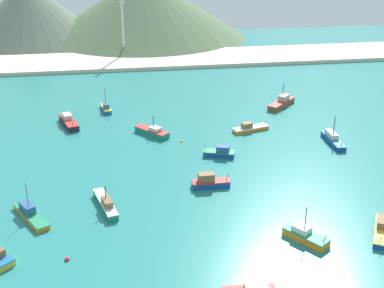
{
  "coord_description": "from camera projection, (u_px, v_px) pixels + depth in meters",
  "views": [
    {
      "loc": [
        -20.18,
        -65.8,
        47.41
      ],
      "look_at": [
        -4.26,
        37.38,
        2.0
      ],
      "focal_mm": 48.77,
      "sensor_mm": 36.0,
      "label": 1
    }
  ],
  "objects": [
    {
      "name": "buoy_0",
      "position": [
        67.0,
        259.0,
        78.5
      ],
      "size": [
        0.78,
        0.78,
        0.78
      ],
      "color": "red",
      "rests_on": "ground"
    },
    {
      "name": "radio_tower",
      "position": [
        123.0,
        24.0,
        187.5
      ],
      "size": [
        2.43,
        1.95,
        24.32
      ],
      "color": "silver",
      "rests_on": "ground"
    },
    {
      "name": "fishing_boat_7",
      "position": [
        152.0,
        132.0,
        123.59
      ],
      "size": [
        8.06,
        8.83,
        4.86
      ],
      "color": "#198466",
      "rests_on": "ground"
    },
    {
      "name": "fishing_boat_12",
      "position": [
        210.0,
        182.0,
        99.6
      ],
      "size": [
        7.29,
        2.49,
        2.84
      ],
      "color": "#14478C",
      "rests_on": "ground"
    },
    {
      "name": "fishing_boat_6",
      "position": [
        381.0,
        229.0,
        84.91
      ],
      "size": [
        6.42,
        9.33,
        2.24
      ],
      "color": "#14478C",
      "rests_on": "ground"
    },
    {
      "name": "fishing_boat_10",
      "position": [
        250.0,
        128.0,
        126.03
      ],
      "size": [
        9.38,
        4.83,
        2.19
      ],
      "color": "orange",
      "rests_on": "ground"
    },
    {
      "name": "hill_central",
      "position": [
        144.0,
        6.0,
        220.16
      ],
      "size": [
        86.88,
        86.88,
        26.46
      ],
      "color": "#56704C",
      "rests_on": "ground"
    },
    {
      "name": "buoy_1",
      "position": [
        181.0,
        142.0,
        119.84
      ],
      "size": [
        0.63,
        0.63,
        0.63
      ],
      "color": "gold",
      "rests_on": "ground"
    },
    {
      "name": "beach_strip",
      "position": [
        170.0,
        59.0,
        188.06
      ],
      "size": [
        247.0,
        24.82,
        1.2
      ],
      "primitive_type": "cube",
      "color": "beige",
      "rests_on": "ground"
    },
    {
      "name": "hill_west",
      "position": [
        29.0,
        11.0,
        214.72
      ],
      "size": [
        60.34,
        60.34,
        24.51
      ],
      "color": "#60705B",
      "rests_on": "ground"
    },
    {
      "name": "fishing_boat_0",
      "position": [
        106.0,
        108.0,
        138.8
      ],
      "size": [
        3.11,
        7.06,
        6.27
      ],
      "color": "#1E5BA8",
      "rests_on": "ground"
    },
    {
      "name": "fishing_boat_8",
      "position": [
        333.0,
        139.0,
        119.16
      ],
      "size": [
        2.29,
        10.29,
        6.34
      ],
      "color": "#14478C",
      "rests_on": "ground"
    },
    {
      "name": "ground",
      "position": [
        218.0,
        167.0,
        108.65
      ],
      "size": [
        260.0,
        280.0,
        0.5
      ],
      "color": "teal"
    },
    {
      "name": "fishing_boat_13",
      "position": [
        282.0,
        103.0,
        142.28
      ],
      "size": [
        9.7,
        9.64,
        6.37
      ],
      "color": "brown",
      "rests_on": "ground"
    },
    {
      "name": "fishing_boat_4",
      "position": [
        220.0,
        152.0,
        112.48
      ],
      "size": [
        7.17,
        4.61,
        2.43
      ],
      "color": "#14478C",
      "rests_on": "ground"
    },
    {
      "name": "fishing_boat_5",
      "position": [
        69.0,
        122.0,
        129.31
      ],
      "size": [
        5.69,
        10.67,
        3.05
      ],
      "color": "#232328",
      "rests_on": "ground"
    },
    {
      "name": "fishing_boat_2",
      "position": [
        30.0,
        214.0,
        89.39
      ],
      "size": [
        7.29,
        10.39,
        6.73
      ],
      "color": "orange",
      "rests_on": "ground"
    },
    {
      "name": "fishing_boat_1",
      "position": [
        305.0,
        235.0,
        83.15
      ],
      "size": [
        6.58,
        7.69,
        5.96
      ],
      "color": "orange",
      "rests_on": "ground"
    },
    {
      "name": "fishing_boat_3",
      "position": [
        106.0,
        204.0,
        92.32
      ],
      "size": [
        4.56,
        10.77,
        4.62
      ],
      "color": "#198466",
      "rests_on": "ground"
    }
  ]
}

